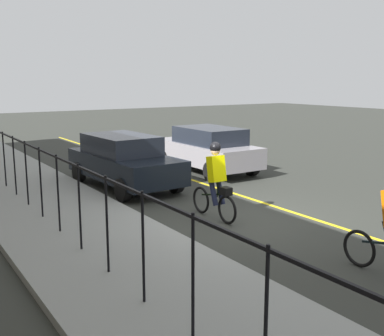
% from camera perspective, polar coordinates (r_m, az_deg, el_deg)
% --- Properties ---
extents(ground_plane, '(80.00, 80.00, 0.00)m').
position_cam_1_polar(ground_plane, '(11.04, 5.25, -6.32)').
color(ground_plane, '#2F312C').
extents(lane_line_centre, '(36.00, 0.12, 0.01)m').
position_cam_1_polar(lane_line_centre, '(12.06, 11.23, -4.99)').
color(lane_line_centre, yellow).
rests_on(lane_line_centre, ground).
extents(sidewalk, '(40.00, 3.20, 0.15)m').
position_cam_1_polar(sidewalk, '(9.38, -11.46, -9.13)').
color(sidewalk, gray).
rests_on(sidewalk, ground).
extents(iron_fence, '(17.47, 0.04, 1.60)m').
position_cam_1_polar(iron_fence, '(9.85, -16.05, -1.19)').
color(iron_fence, black).
rests_on(iron_fence, sidewalk).
extents(cyclist_lead, '(1.71, 0.36, 1.83)m').
position_cam_1_polar(cyclist_lead, '(10.86, 2.90, -1.60)').
color(cyclist_lead, black).
rests_on(cyclist_lead, ground).
extents(patrol_sedan, '(4.41, 1.93, 1.58)m').
position_cam_1_polar(patrol_sedan, '(16.59, 1.83, 2.39)').
color(patrol_sedan, gray).
rests_on(patrol_sedan, ground).
extents(parked_sedan_rear, '(4.48, 2.08, 1.58)m').
position_cam_1_polar(parked_sedan_rear, '(14.30, -8.32, 0.94)').
color(parked_sedan_rear, black).
rests_on(parked_sedan_rear, ground).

